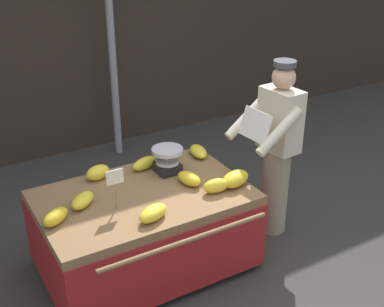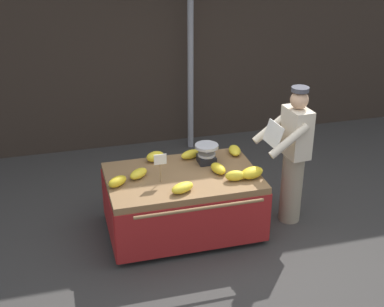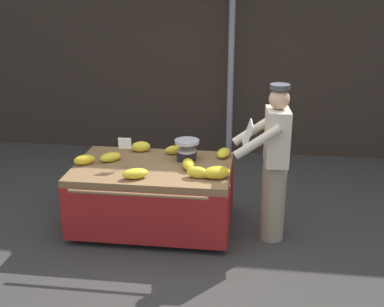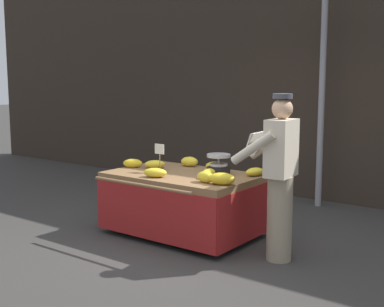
% 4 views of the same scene
% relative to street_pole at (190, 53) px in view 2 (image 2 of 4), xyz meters
% --- Properties ---
extents(ground_plane, '(60.00, 60.00, 0.00)m').
position_rel_street_pole_xyz_m(ground_plane, '(-0.19, -2.73, -1.54)').
color(ground_plane, '#383533').
extents(back_wall, '(16.00, 0.24, 4.37)m').
position_rel_street_pole_xyz_m(back_wall, '(-0.19, 0.45, 0.65)').
color(back_wall, '#332821').
rests_on(back_wall, ground).
extents(street_pole, '(0.09, 0.09, 3.07)m').
position_rel_street_pole_xyz_m(street_pole, '(0.00, 0.00, 0.00)').
color(street_pole, gray).
rests_on(street_pole, ground).
extents(banana_cart, '(1.76, 1.32, 0.75)m').
position_rel_street_pole_xyz_m(banana_cart, '(-0.72, -2.33, -0.99)').
color(banana_cart, olive).
rests_on(banana_cart, ground).
extents(weighing_scale, '(0.28, 0.28, 0.23)m').
position_rel_street_pole_xyz_m(weighing_scale, '(-0.37, -2.10, -0.67)').
color(weighing_scale, black).
rests_on(weighing_scale, banana_cart).
extents(price_sign, '(0.14, 0.01, 0.34)m').
position_rel_street_pole_xyz_m(price_sign, '(-1.00, -2.43, -0.54)').
color(price_sign, '#997A51').
rests_on(price_sign, banana_cart).
extents(banana_bunch_0, '(0.27, 0.24, 0.11)m').
position_rel_street_pole_xyz_m(banana_bunch_0, '(-1.47, -2.39, -0.73)').
color(banana_bunch_0, gold).
rests_on(banana_bunch_0, banana_cart).
extents(banana_bunch_1, '(0.19, 0.29, 0.09)m').
position_rel_street_pole_xyz_m(banana_bunch_1, '(0.04, -1.95, -0.74)').
color(banana_bunch_1, yellow).
rests_on(banana_bunch_1, banana_cart).
extents(banana_bunch_2, '(0.24, 0.15, 0.12)m').
position_rel_street_pole_xyz_m(banana_bunch_2, '(-0.19, -2.61, -0.73)').
color(banana_bunch_2, yellow).
rests_on(banana_bunch_2, banana_cart).
extents(banana_bunch_3, '(0.19, 0.27, 0.11)m').
position_rel_street_pole_xyz_m(banana_bunch_3, '(-0.31, -2.38, -0.73)').
color(banana_bunch_3, gold).
rests_on(banana_bunch_3, banana_cart).
extents(banana_bunch_4, '(0.29, 0.19, 0.11)m').
position_rel_street_pole_xyz_m(banana_bunch_4, '(-0.51, -1.93, -0.73)').
color(banana_bunch_4, yellow).
rests_on(banana_bunch_4, banana_cart).
extents(banana_bunch_5, '(0.28, 0.26, 0.10)m').
position_rel_street_pole_xyz_m(banana_bunch_5, '(-1.22, -2.26, -0.74)').
color(banana_bunch_5, yellow).
rests_on(banana_bunch_5, banana_cart).
extents(banana_bunch_6, '(0.33, 0.25, 0.13)m').
position_rel_street_pole_xyz_m(banana_bunch_6, '(0.02, -2.60, -0.72)').
color(banana_bunch_6, gold).
rests_on(banana_bunch_6, banana_cart).
extents(banana_bunch_7, '(0.31, 0.24, 0.11)m').
position_rel_street_pole_xyz_m(banana_bunch_7, '(-0.82, -2.71, -0.73)').
color(banana_bunch_7, yellow).
rests_on(banana_bunch_7, banana_cart).
extents(banana_bunch_8, '(0.26, 0.20, 0.13)m').
position_rel_street_pole_xyz_m(banana_bunch_8, '(-0.95, -1.90, -0.72)').
color(banana_bunch_8, yellow).
rests_on(banana_bunch_8, banana_cart).
extents(vendor_person, '(0.60, 0.54, 1.71)m').
position_rel_street_pole_xyz_m(vendor_person, '(0.60, -2.43, -0.66)').
color(vendor_person, gray).
rests_on(vendor_person, ground).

